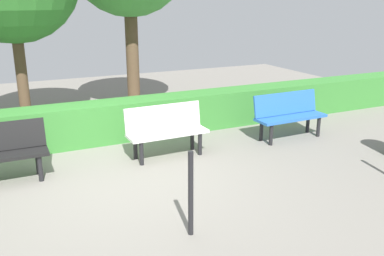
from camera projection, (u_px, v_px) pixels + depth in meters
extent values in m
plane|color=gray|center=(113.00, 181.00, 6.17)|extent=(17.60, 17.60, 0.00)
cube|color=blue|center=(291.00, 117.00, 7.94)|extent=(1.44, 0.45, 0.05)
cube|color=blue|center=(285.00, 103.00, 8.03)|extent=(1.43, 0.16, 0.42)
cylinder|color=black|center=(318.00, 127.00, 8.12)|extent=(0.07, 0.07, 0.39)
cylinder|color=black|center=(308.00, 123.00, 8.37)|extent=(0.07, 0.07, 0.39)
cylinder|color=black|center=(271.00, 135.00, 7.63)|extent=(0.07, 0.07, 0.39)
cylinder|color=black|center=(261.00, 130.00, 7.89)|extent=(0.07, 0.07, 0.39)
cube|color=white|center=(168.00, 133.00, 7.00)|extent=(1.36, 0.44, 0.05)
cube|color=white|center=(163.00, 117.00, 7.09)|extent=(1.36, 0.12, 0.42)
cylinder|color=black|center=(200.00, 144.00, 7.16)|extent=(0.07, 0.07, 0.39)
cylinder|color=black|center=(192.00, 139.00, 7.41)|extent=(0.07, 0.07, 0.39)
cylinder|color=black|center=(141.00, 153.00, 6.71)|extent=(0.07, 0.07, 0.39)
cylinder|color=black|center=(135.00, 148.00, 6.97)|extent=(0.07, 0.07, 0.39)
cylinder|color=black|center=(40.00, 168.00, 6.11)|extent=(0.07, 0.07, 0.39)
cylinder|color=black|center=(38.00, 162.00, 6.37)|extent=(0.07, 0.07, 0.39)
cube|color=#387F33|center=(145.00, 117.00, 8.15)|extent=(13.60, 0.64, 0.73)
cylinder|color=brown|center=(132.00, 54.00, 9.56)|extent=(0.29, 0.29, 2.71)
cylinder|color=brown|center=(22.00, 74.00, 8.37)|extent=(0.22, 0.22, 2.24)
cylinder|color=black|center=(191.00, 194.00, 4.62)|extent=(0.06, 0.06, 1.00)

